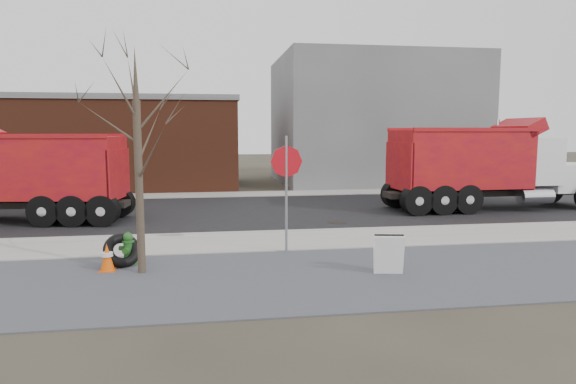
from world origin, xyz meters
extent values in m
plane|color=#383328|center=(0.00, 0.00, 0.00)|extent=(120.00, 120.00, 0.00)
cube|color=slate|center=(0.00, -3.50, 0.01)|extent=(60.00, 5.00, 0.03)
cube|color=#9E9B93|center=(0.00, 0.25, 0.03)|extent=(60.00, 2.50, 0.06)
cube|color=#9E9B93|center=(0.00, 1.55, 0.06)|extent=(60.00, 0.15, 0.11)
cube|color=black|center=(0.00, 6.30, 0.01)|extent=(60.00, 9.40, 0.02)
cube|color=#9E9B93|center=(0.00, 12.00, 0.03)|extent=(60.00, 2.00, 0.06)
cube|color=gray|center=(9.00, 18.00, 4.00)|extent=(12.00, 10.00, 8.00)
cube|color=#602C1B|center=(-10.00, 17.00, 2.50)|extent=(20.00, 8.00, 5.00)
cube|color=gray|center=(-10.00, 17.00, 5.15)|extent=(20.20, 8.20, 0.30)
cylinder|color=#382D23|center=(-3.20, -2.60, 2.00)|extent=(0.18, 0.18, 4.00)
cone|color=#382D23|center=(-3.20, -2.60, 4.60)|extent=(0.14, 0.14, 1.20)
cylinder|color=#316F2A|center=(-3.62, -1.76, 0.03)|extent=(0.44, 0.44, 0.06)
cylinder|color=#316F2A|center=(-3.62, -1.76, 0.33)|extent=(0.23, 0.23, 0.60)
cylinder|color=#316F2A|center=(-3.62, -1.76, 0.60)|extent=(0.30, 0.30, 0.05)
sphere|color=#316F2A|center=(-3.62, -1.76, 0.70)|extent=(0.24, 0.24, 0.24)
cylinder|color=#316F2A|center=(-3.62, -1.76, 0.80)|extent=(0.05, 0.05, 0.06)
cylinder|color=#316F2A|center=(-3.79, -1.72, 0.42)|extent=(0.14, 0.14, 0.11)
cylinder|color=#316F2A|center=(-3.45, -1.80, 0.42)|extent=(0.14, 0.14, 0.11)
cylinder|color=#316F2A|center=(-3.66, -1.93, 0.40)|extent=(0.17, 0.15, 0.15)
torus|color=black|center=(-3.75, -1.88, 0.40)|extent=(1.11, 1.00, 0.89)
cylinder|color=gray|center=(0.44, -1.14, 1.59)|extent=(0.07, 0.07, 3.19)
cylinder|color=red|center=(0.44, -1.14, 2.50)|extent=(0.87, 0.07, 0.86)
cube|color=white|center=(2.43, -3.69, 0.48)|extent=(0.70, 0.36, 0.91)
cube|color=white|center=(2.47, -3.50, 0.48)|extent=(0.70, 0.36, 0.91)
cube|color=black|center=(2.45, -3.60, 0.94)|extent=(0.66, 0.17, 0.04)
cube|color=#F45507|center=(-4.02, -2.33, 0.02)|extent=(0.36, 0.36, 0.04)
cone|color=#F45507|center=(-4.02, -2.33, 0.36)|extent=(0.34, 0.34, 0.65)
cylinder|color=white|center=(-4.02, -2.33, 0.42)|extent=(0.27, 0.27, 0.09)
cube|color=black|center=(10.15, 5.43, 0.71)|extent=(9.20, 1.28, 0.24)
cube|color=white|center=(13.88, 5.57, 1.31)|extent=(2.43, 2.18, 1.18)
cube|color=white|center=(11.98, 5.50, 2.06)|extent=(1.81, 2.53, 1.93)
cube|color=black|center=(12.73, 5.53, 2.59)|extent=(0.13, 2.14, 0.86)
cube|color=#B0190F|center=(8.76, 5.38, 2.16)|extent=(5.45, 2.77, 2.36)
cylinder|color=silver|center=(11.09, 6.48, 2.54)|extent=(0.16, 0.16, 2.57)
cylinder|color=black|center=(14.03, 6.73, 0.61)|extent=(1.19, 0.37, 1.18)
cylinder|color=black|center=(7.44, 6.36, 0.61)|extent=(1.19, 0.37, 1.18)
cylinder|color=black|center=(7.51, 4.30, 0.61)|extent=(1.19, 0.37, 1.18)
cube|color=black|center=(-8.61, 5.13, 0.67)|extent=(8.20, 1.92, 0.22)
cube|color=#B0190F|center=(-7.32, 4.97, 2.02)|extent=(5.26, 3.02, 2.20)
cylinder|color=black|center=(-6.26, 3.86, 0.57)|extent=(1.13, 0.44, 1.10)
cylinder|color=black|center=(-6.01, 5.76, 0.57)|extent=(1.13, 0.44, 1.10)
camera|label=1|loc=(-1.63, -14.67, 3.30)|focal=32.00mm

